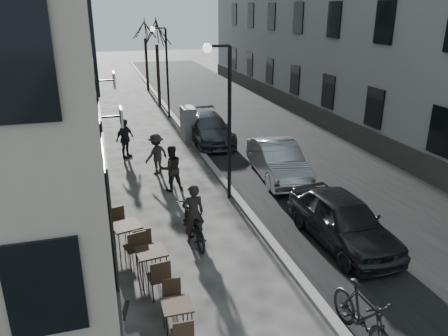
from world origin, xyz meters
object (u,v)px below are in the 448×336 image
tree_far (144,27)px  car_near (343,220)px  bicycle (194,224)px  moped (363,316)px  streetlamp_near (224,106)px  bistro_set_c (127,236)px  utility_cabinet (188,124)px  car_mid (278,160)px  sign_board (116,295)px  pedestrian_far (125,139)px  tree_near (156,32)px  pedestrian_mid (156,154)px  streetlamp_far (164,62)px  bistro_set_a (177,316)px  bistro_set_b (152,263)px  car_far (209,128)px  pedestrian_near (171,168)px

tree_far → car_near: (2.18, -24.71, -3.98)m
bicycle → moped: (2.23, -4.69, 0.07)m
streetlamp_near → bistro_set_c: streetlamp_near is taller
utility_cabinet → car_mid: size_ratio=0.39×
sign_board → pedestrian_far: size_ratio=0.63×
tree_near → pedestrian_mid: 12.74m
moped → streetlamp_far: bearing=89.7°
tree_far → bistro_set_c: 24.29m
bistro_set_a → bistro_set_b: size_ratio=0.84×
streetlamp_near → car_far: size_ratio=1.13×
tree_far → sign_board: tree_far is taller
pedestrian_near → car_far: 6.08m
moped → utility_cabinet: bearing=89.3°
streetlamp_far → pedestrian_near: (-1.57, -10.81, -2.34)m
streetlamp_far → car_near: size_ratio=1.26×
bistro_set_a → car_far: car_far is taller
streetlamp_near → pedestrian_mid: (-1.83, 3.01, -2.37)m
tree_far → pedestrian_near: bearing=-94.7°
streetlamp_near → tree_far: 21.05m
tree_near → sign_board: (-3.91, -19.98, -4.24)m
pedestrian_mid → car_mid: (4.30, -1.73, -0.11)m
bistro_set_c → sign_board: size_ratio=1.67×
car_mid → utility_cabinet: bearing=116.7°
sign_board → pedestrian_near: 6.59m
bistro_set_a → pedestrian_near: bearing=81.8°
pedestrian_mid → pedestrian_far: 2.49m
tree_near → car_near: bearing=-83.3°
tree_far → car_far: size_ratio=1.26×
tree_far → car_far: tree_far is taller
bistro_set_c → pedestrian_far: (0.59, 7.97, 0.32)m
bistro_set_a → bicycle: bearing=73.3°
bistro_set_b → streetlamp_far: bearing=71.9°
streetlamp_far → pedestrian_mid: bearing=-101.5°
streetlamp_near → pedestrian_far: size_ratio=3.02×
tree_near → car_far: tree_near is taller
pedestrian_far → car_far: pedestrian_far is taller
bistro_set_a → utility_cabinet: (3.00, 12.99, 0.39)m
bistro_set_c → car_near: 5.78m
pedestrian_mid → bistro_set_a: bearing=52.4°
tree_far → sign_board: size_ratio=5.41×
streetlamp_near → car_far: 7.17m
bistro_set_a → bistro_set_c: (-0.70, 3.33, 0.09)m
bicycle → car_far: (2.79, 9.12, 0.14)m
pedestrian_mid → pedestrian_near: bearing=66.1°
bistro_set_c → utility_cabinet: utility_cabinet is taller
streetlamp_far → bistro_set_a: bearing=-98.6°
utility_cabinet → moped: utility_cabinet is taller
bicycle → car_far: 9.54m
sign_board → moped: 4.98m
streetlamp_near → pedestrian_far: streetlamp_near is taller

